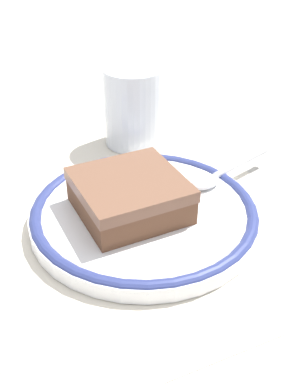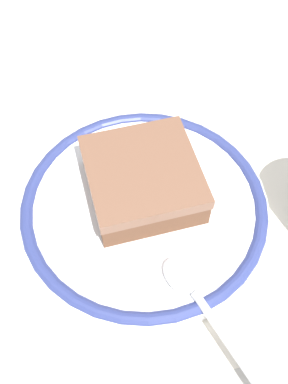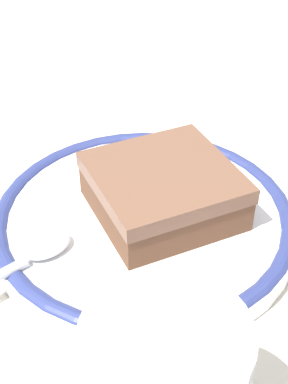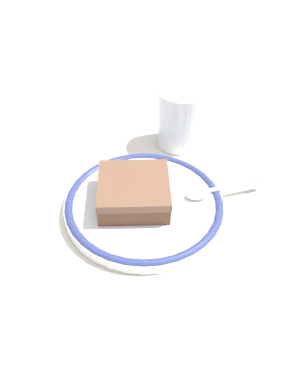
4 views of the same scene
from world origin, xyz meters
The scene contains 5 objects.
ground_plane centered at (0.00, 0.00, 0.00)m, with size 2.40×2.40×0.00m, color #B7B2A8.
placemat centered at (0.00, 0.00, 0.00)m, with size 0.42×0.32×0.00m, color beige.
plate centered at (0.03, 0.01, 0.01)m, with size 0.23×0.23×0.02m.
cake_slice centered at (0.03, -0.01, 0.04)m, with size 0.10×0.10×0.04m.
spoon centered at (0.01, 0.11, 0.02)m, with size 0.05×0.13×0.01m.
Camera 3 is at (-0.26, 0.13, 0.28)m, focal length 51.56 mm.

